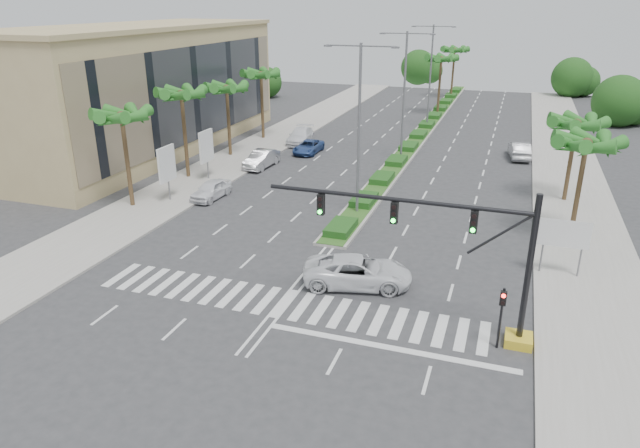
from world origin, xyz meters
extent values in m
plane|color=#333335|center=(0.00, 0.00, 0.00)|extent=(160.00, 160.00, 0.00)
cube|color=gray|center=(15.20, 20.00, 0.07)|extent=(6.00, 120.00, 0.15)
cube|color=gray|center=(-15.20, 20.00, 0.07)|extent=(6.00, 120.00, 0.15)
cube|color=gray|center=(0.00, 45.00, 0.10)|extent=(2.20, 75.00, 0.20)
cube|color=#33521C|center=(0.00, 45.00, 0.22)|extent=(1.80, 75.00, 0.04)
cube|color=tan|center=(-26.00, 26.00, 6.00)|extent=(12.00, 36.00, 12.00)
cube|color=gold|center=(11.50, 0.00, 0.23)|extent=(1.20, 1.20, 0.45)
cylinder|color=black|center=(11.50, 0.00, 3.70)|extent=(0.28, 0.28, 7.00)
cylinder|color=black|center=(5.50, 0.00, 6.30)|extent=(12.00, 0.20, 0.20)
cylinder|color=black|center=(10.10, 0.00, 5.20)|extent=(2.53, 0.12, 2.15)
cube|color=black|center=(9.00, 0.00, 5.65)|extent=(0.32, 0.24, 1.00)
cylinder|color=#19E533|center=(9.00, -0.14, 5.33)|extent=(0.20, 0.06, 0.20)
cube|color=black|center=(5.50, 0.00, 5.65)|extent=(0.32, 0.24, 1.00)
cylinder|color=#19E533|center=(5.50, -0.14, 5.33)|extent=(0.20, 0.06, 0.20)
cube|color=black|center=(2.00, 0.00, 5.65)|extent=(0.32, 0.24, 1.00)
cylinder|color=#19E533|center=(2.00, -0.14, 5.33)|extent=(0.20, 0.06, 0.20)
cylinder|color=black|center=(10.60, -0.60, 1.50)|extent=(0.12, 0.12, 3.00)
cube|color=black|center=(10.60, -0.75, 2.60)|extent=(0.28, 0.22, 0.65)
cylinder|color=red|center=(10.60, -0.88, 2.78)|extent=(0.18, 0.05, 0.18)
cylinder|color=slate|center=(12.50, 8.00, 1.40)|extent=(0.10, 0.10, 2.80)
cylinder|color=slate|center=(14.50, 8.00, 1.40)|extent=(0.10, 0.10, 2.80)
cube|color=#0C6638|center=(13.50, 8.00, 2.60)|extent=(2.60, 0.08, 1.50)
cube|color=white|center=(13.50, 7.95, 2.60)|extent=(2.70, 0.02, 1.60)
cylinder|color=slate|center=(-14.50, 12.00, 1.40)|extent=(0.12, 0.12, 2.80)
cube|color=white|center=(-14.50, 12.00, 3.00)|extent=(0.18, 2.10, 2.70)
cube|color=#D8594C|center=(-14.50, 12.00, 3.00)|extent=(0.12, 2.00, 2.60)
cylinder|color=slate|center=(-14.50, 18.00, 1.40)|extent=(0.12, 0.12, 2.80)
cube|color=white|center=(-14.50, 18.00, 3.00)|extent=(0.18, 2.10, 2.70)
cube|color=#D8594C|center=(-14.50, 18.00, 3.00)|extent=(0.12, 2.00, 2.60)
cylinder|color=brown|center=(-16.50, 10.00, 3.50)|extent=(0.32, 0.32, 7.00)
sphere|color=brown|center=(-16.50, 10.00, 6.90)|extent=(0.70, 0.70, 0.70)
cone|color=#216720|center=(-15.40, 10.00, 6.80)|extent=(0.90, 3.62, 1.50)
cone|color=#216720|center=(-15.81, 10.86, 6.80)|extent=(3.39, 2.96, 1.50)
cone|color=#216720|center=(-16.74, 11.07, 6.80)|extent=(3.73, 1.68, 1.50)
cone|color=#216720|center=(-17.49, 10.48, 6.80)|extent=(2.38, 3.65, 1.50)
cone|color=#216720|center=(-17.49, 9.52, 6.80)|extent=(2.38, 3.65, 1.50)
cone|color=#216720|center=(-16.74, 8.93, 6.80)|extent=(3.73, 1.68, 1.50)
cone|color=#216720|center=(-15.81, 9.14, 6.80)|extent=(3.39, 2.96, 1.50)
cylinder|color=brown|center=(-16.50, 18.00, 3.70)|extent=(0.32, 0.32, 7.40)
sphere|color=brown|center=(-16.50, 18.00, 7.30)|extent=(0.70, 0.70, 0.70)
cone|color=#216720|center=(-15.40, 18.00, 7.20)|extent=(0.90, 3.62, 1.50)
cone|color=#216720|center=(-15.81, 18.86, 7.20)|extent=(3.39, 2.96, 1.50)
cone|color=#216720|center=(-16.74, 19.07, 7.20)|extent=(3.73, 1.68, 1.50)
cone|color=#216720|center=(-17.49, 18.48, 7.20)|extent=(2.38, 3.65, 1.50)
cone|color=#216720|center=(-17.49, 17.52, 7.20)|extent=(2.38, 3.65, 1.50)
cone|color=#216720|center=(-16.74, 16.93, 7.20)|extent=(3.73, 1.68, 1.50)
cone|color=#216720|center=(-15.81, 17.14, 7.20)|extent=(3.39, 2.96, 1.50)
cylinder|color=brown|center=(-16.50, 26.00, 3.40)|extent=(0.32, 0.32, 6.80)
sphere|color=brown|center=(-16.50, 26.00, 6.70)|extent=(0.70, 0.70, 0.70)
cone|color=#216720|center=(-15.40, 26.00, 6.60)|extent=(0.90, 3.62, 1.50)
cone|color=#216720|center=(-15.81, 26.86, 6.60)|extent=(3.39, 2.96, 1.50)
cone|color=#216720|center=(-16.74, 27.07, 6.60)|extent=(3.73, 1.68, 1.50)
cone|color=#216720|center=(-17.49, 26.48, 6.60)|extent=(2.38, 3.65, 1.50)
cone|color=#216720|center=(-17.49, 25.52, 6.60)|extent=(2.38, 3.65, 1.50)
cone|color=#216720|center=(-16.74, 24.93, 6.60)|extent=(3.73, 1.68, 1.50)
cone|color=#216720|center=(-15.81, 25.14, 6.60)|extent=(3.39, 2.96, 1.50)
cylinder|color=brown|center=(-16.50, 34.00, 3.60)|extent=(0.32, 0.32, 7.20)
sphere|color=brown|center=(-16.50, 34.00, 7.10)|extent=(0.70, 0.70, 0.70)
cone|color=#216720|center=(-15.40, 34.00, 7.00)|extent=(0.90, 3.62, 1.50)
cone|color=#216720|center=(-15.81, 34.86, 7.00)|extent=(3.39, 2.96, 1.50)
cone|color=#216720|center=(-16.74, 35.07, 7.00)|extent=(3.73, 1.68, 1.50)
cone|color=#216720|center=(-17.49, 34.48, 7.00)|extent=(2.38, 3.65, 1.50)
cone|color=#216720|center=(-17.49, 33.52, 7.00)|extent=(2.38, 3.65, 1.50)
cone|color=#216720|center=(-16.74, 32.93, 7.00)|extent=(3.73, 1.68, 1.50)
cone|color=#216720|center=(-15.81, 33.14, 7.00)|extent=(3.39, 2.96, 1.50)
cylinder|color=brown|center=(14.50, 14.00, 3.25)|extent=(0.32, 0.32, 6.50)
sphere|color=brown|center=(14.50, 14.00, 6.40)|extent=(0.70, 0.70, 0.70)
cone|color=#216720|center=(15.60, 14.00, 6.30)|extent=(0.90, 3.62, 1.50)
cone|color=#216720|center=(15.19, 14.86, 6.30)|extent=(3.39, 2.96, 1.50)
cone|color=#216720|center=(14.26, 15.07, 6.30)|extent=(3.73, 1.68, 1.50)
cone|color=#216720|center=(13.51, 14.48, 6.30)|extent=(2.38, 3.65, 1.50)
cone|color=#216720|center=(13.51, 13.52, 6.30)|extent=(2.38, 3.65, 1.50)
cone|color=#216720|center=(14.26, 12.93, 6.30)|extent=(3.73, 1.68, 1.50)
cone|color=#216720|center=(15.19, 13.14, 6.30)|extent=(3.39, 2.96, 1.50)
cylinder|color=brown|center=(14.50, 22.00, 3.10)|extent=(0.32, 0.32, 6.20)
sphere|color=brown|center=(14.50, 22.00, 6.10)|extent=(0.70, 0.70, 0.70)
cone|color=#216720|center=(15.60, 22.00, 6.00)|extent=(0.90, 3.62, 1.50)
cone|color=#216720|center=(15.19, 22.86, 6.00)|extent=(3.39, 2.96, 1.50)
cone|color=#216720|center=(14.26, 23.07, 6.00)|extent=(3.73, 1.68, 1.50)
cone|color=#216720|center=(13.51, 22.48, 6.00)|extent=(2.38, 3.65, 1.50)
cone|color=#216720|center=(13.51, 21.52, 6.00)|extent=(2.38, 3.65, 1.50)
cone|color=#216720|center=(14.26, 20.93, 6.00)|extent=(3.73, 1.68, 1.50)
cone|color=#216720|center=(15.19, 21.14, 6.00)|extent=(3.39, 2.96, 1.50)
cylinder|color=brown|center=(0.00, 55.00, 3.75)|extent=(0.32, 0.32, 7.50)
sphere|color=brown|center=(0.00, 55.00, 7.40)|extent=(0.70, 0.70, 0.70)
cone|color=#216720|center=(1.10, 55.00, 7.30)|extent=(0.90, 3.62, 1.50)
cone|color=#216720|center=(0.69, 55.86, 7.30)|extent=(3.39, 2.96, 1.50)
cone|color=#216720|center=(-0.24, 56.07, 7.30)|extent=(3.73, 1.68, 1.50)
cone|color=#216720|center=(-0.99, 55.48, 7.30)|extent=(2.38, 3.65, 1.50)
cone|color=#216720|center=(-0.99, 54.52, 7.30)|extent=(2.38, 3.65, 1.50)
cone|color=#216720|center=(-0.24, 53.93, 7.30)|extent=(3.73, 1.68, 1.50)
cone|color=#216720|center=(0.69, 54.14, 7.30)|extent=(3.39, 2.96, 1.50)
cylinder|color=brown|center=(0.00, 70.00, 3.75)|extent=(0.32, 0.32, 7.50)
sphere|color=brown|center=(0.00, 70.00, 7.40)|extent=(0.70, 0.70, 0.70)
cone|color=#216720|center=(1.10, 70.00, 7.30)|extent=(0.90, 3.62, 1.50)
cone|color=#216720|center=(0.69, 70.86, 7.30)|extent=(3.39, 2.96, 1.50)
cone|color=#216720|center=(-0.24, 71.07, 7.30)|extent=(3.73, 1.68, 1.50)
cone|color=#216720|center=(-0.99, 70.48, 7.30)|extent=(2.38, 3.65, 1.50)
cone|color=#216720|center=(-0.99, 69.52, 7.30)|extent=(2.38, 3.65, 1.50)
cone|color=#216720|center=(-0.24, 68.93, 7.30)|extent=(3.73, 1.68, 1.50)
cone|color=#216720|center=(0.69, 69.14, 7.30)|extent=(3.39, 2.96, 1.50)
cylinder|color=slate|center=(0.00, 14.00, 6.00)|extent=(0.20, 0.20, 12.00)
cylinder|color=slate|center=(-1.20, 14.00, 11.80)|extent=(2.40, 0.10, 0.10)
cylinder|color=slate|center=(1.20, 14.00, 11.80)|extent=(2.40, 0.10, 0.10)
cube|color=slate|center=(-2.30, 14.00, 11.75)|extent=(0.50, 0.25, 0.12)
cube|color=slate|center=(2.30, 14.00, 11.75)|extent=(0.50, 0.25, 0.12)
cylinder|color=slate|center=(0.00, 30.00, 6.00)|extent=(0.20, 0.20, 12.00)
cylinder|color=slate|center=(-1.20, 30.00, 11.80)|extent=(2.40, 0.10, 0.10)
cylinder|color=slate|center=(1.20, 30.00, 11.80)|extent=(2.40, 0.10, 0.10)
cube|color=slate|center=(-2.30, 30.00, 11.75)|extent=(0.50, 0.25, 0.12)
cube|color=slate|center=(2.30, 30.00, 11.75)|extent=(0.50, 0.25, 0.12)
cylinder|color=slate|center=(0.00, 46.00, 6.00)|extent=(0.20, 0.20, 12.00)
cylinder|color=slate|center=(-1.20, 46.00, 11.80)|extent=(2.40, 0.10, 0.10)
cylinder|color=slate|center=(1.20, 46.00, 11.80)|extent=(2.40, 0.10, 0.10)
cube|color=slate|center=(-2.30, 46.00, 11.75)|extent=(0.50, 0.25, 0.12)
cube|color=slate|center=(2.30, 46.00, 11.75)|extent=(0.50, 0.25, 0.12)
imported|color=white|center=(-11.80, 13.66, 0.72)|extent=(1.95, 4.32, 1.44)
imported|color=#B8B8BD|center=(-11.80, 23.20, 0.79)|extent=(1.95, 4.91, 1.59)
imported|color=#2B4785|center=(-9.48, 29.63, 0.65)|extent=(2.18, 4.68, 1.30)
imported|color=white|center=(-11.80, 33.39, 0.81)|extent=(3.00, 5.82, 1.62)
imported|color=white|center=(3.04, 3.22, 0.82)|extent=(6.38, 4.03, 1.64)
imported|color=#9D9EA2|center=(10.91, 34.46, 0.82)|extent=(2.36, 5.17, 1.64)
camera|label=1|loc=(10.17, -23.87, 14.59)|focal=32.00mm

